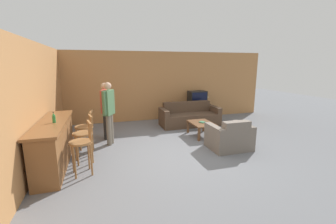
# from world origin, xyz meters

# --- Properties ---
(ground_plane) EXTENTS (24.00, 24.00, 0.00)m
(ground_plane) POSITION_xyz_m (0.00, 0.00, 0.00)
(ground_plane) COLOR slate
(wall_back) EXTENTS (9.40, 0.08, 2.60)m
(wall_back) POSITION_xyz_m (0.00, 3.56, 1.30)
(wall_back) COLOR #B27A47
(wall_back) RESTS_ON ground_plane
(wall_left) EXTENTS (0.08, 8.56, 2.60)m
(wall_left) POSITION_xyz_m (-3.20, 1.28, 1.30)
(wall_left) COLOR #B27A47
(wall_left) RESTS_ON ground_plane
(bar_counter) EXTENTS (0.55, 2.29, 0.97)m
(bar_counter) POSITION_xyz_m (-2.87, 0.12, 0.49)
(bar_counter) COLOR brown
(bar_counter) RESTS_ON ground_plane
(bar_chair_near) EXTENTS (0.51, 0.51, 1.04)m
(bar_chair_near) POSITION_xyz_m (-2.28, -0.45, 0.58)
(bar_chair_near) COLOR #996638
(bar_chair_near) RESTS_ON ground_plane
(bar_chair_mid) EXTENTS (0.50, 0.50, 1.04)m
(bar_chair_mid) POSITION_xyz_m (-2.28, 0.13, 0.58)
(bar_chair_mid) COLOR #996638
(bar_chair_mid) RESTS_ON ground_plane
(bar_chair_far) EXTENTS (0.47, 0.47, 1.04)m
(bar_chair_far) POSITION_xyz_m (-2.28, 0.68, 0.58)
(bar_chair_far) COLOR #996638
(bar_chair_far) RESTS_ON ground_plane
(couch_far) EXTENTS (2.07, 0.86, 0.80)m
(couch_far) POSITION_xyz_m (1.09, 2.37, 0.29)
(couch_far) COLOR #4C3828
(couch_far) RESTS_ON ground_plane
(armchair_near) EXTENTS (1.00, 0.82, 0.78)m
(armchair_near) POSITION_xyz_m (1.20, -0.09, 0.30)
(armchair_near) COLOR #70665B
(armchair_near) RESTS_ON ground_plane
(coffee_table) EXTENTS (0.63, 0.91, 0.41)m
(coffee_table) POSITION_xyz_m (0.98, 1.10, 0.35)
(coffee_table) COLOR brown
(coffee_table) RESTS_ON ground_plane
(tv_unit) EXTENTS (1.03, 0.48, 0.58)m
(tv_unit) POSITION_xyz_m (1.78, 3.25, 0.29)
(tv_unit) COLOR #2D2319
(tv_unit) RESTS_ON ground_plane
(tv) EXTENTS (0.68, 0.47, 0.52)m
(tv) POSITION_xyz_m (1.78, 3.25, 0.84)
(tv) COLOR black
(tv) RESTS_ON tv_unit
(bottle) EXTENTS (0.06, 0.06, 0.22)m
(bottle) POSITION_xyz_m (-2.80, 0.00, 1.07)
(bottle) COLOR #2D7F3D
(bottle) RESTS_ON bar_counter
(book_on_table) EXTENTS (0.21, 0.21, 0.03)m
(book_on_table) POSITION_xyz_m (1.00, 1.11, 0.42)
(book_on_table) COLOR #33704C
(book_on_table) RESTS_ON coffee_table
(table_lamp) EXTENTS (0.22, 0.22, 0.45)m
(table_lamp) POSITION_xyz_m (2.16, 3.25, 0.91)
(table_lamp) COLOR brown
(table_lamp) RESTS_ON tv_unit
(person_by_window) EXTENTS (0.26, 0.57, 1.62)m
(person_by_window) POSITION_xyz_m (-1.77, 1.66, 0.91)
(person_by_window) COLOR black
(person_by_window) RESTS_ON ground_plane
(person_by_counter) EXTENTS (0.33, 0.47, 1.67)m
(person_by_counter) POSITION_xyz_m (-1.69, 1.13, 0.95)
(person_by_counter) COLOR #756B5B
(person_by_counter) RESTS_ON ground_plane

